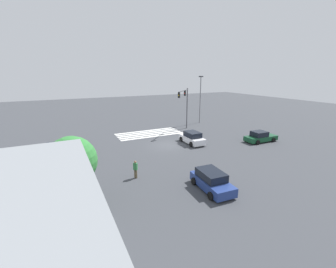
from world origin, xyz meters
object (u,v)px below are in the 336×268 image
object	(u,v)px
tree_corner_a	(72,161)
car_1	(212,181)
car_0	(192,138)
car_3	(260,137)
street_light_pole_a	(200,96)
traffic_signal_mast	(185,101)
car_2	(57,149)
pedestrian	(135,168)

from	to	relation	value
tree_corner_a	car_1	bearing A→B (deg)	171.41
car_0	car_3	xyz separation A→B (m)	(-9.15, 3.62, -0.10)
car_3	street_light_pole_a	world-z (taller)	street_light_pole_a
traffic_signal_mast	car_0	bearing A→B (deg)	22.70
traffic_signal_mast	car_0	world-z (taller)	traffic_signal_mast
car_1	car_3	world-z (taller)	car_1
car_2	street_light_pole_a	size ratio (longest dim) A/B	0.52
tree_corner_a	pedestrian	bearing A→B (deg)	-148.75
car_2	street_light_pole_a	distance (m)	26.85
traffic_signal_mast	tree_corner_a	distance (m)	25.23
car_0	car_1	world-z (taller)	car_0
car_1	street_light_pole_a	distance (m)	26.73
car_0	street_light_pole_a	xyz separation A→B (m)	(-8.51, -10.75, 4.51)
car_2	car_3	distance (m)	26.94
tree_corner_a	car_3	bearing A→B (deg)	-165.59
car_1	car_2	distance (m)	18.82
car_1	car_3	xyz separation A→B (m)	(-14.57, -7.98, -0.08)
car_2	tree_corner_a	size ratio (longest dim) A/B	0.85
car_3	traffic_signal_mast	bearing A→B (deg)	123.37
street_light_pole_a	car_0	bearing A→B (deg)	51.65
car_2	car_3	world-z (taller)	car_3
car_0	car_3	world-z (taller)	car_0
car_0	pedestrian	size ratio (longest dim) A/B	2.55
car_1	pedestrian	bearing A→B (deg)	-130.08
street_light_pole_a	car_3	bearing A→B (deg)	92.55
street_light_pole_a	tree_corner_a	bearing A→B (deg)	40.52
car_2	tree_corner_a	world-z (taller)	tree_corner_a
car_1	tree_corner_a	world-z (taller)	tree_corner_a
car_3	pedestrian	bearing A→B (deg)	-168.40
car_0	car_2	distance (m)	17.20
car_0	car_2	world-z (taller)	car_0
traffic_signal_mast	pedestrian	distance (m)	19.49
car_2	street_light_pole_a	bearing A→B (deg)	-159.66
car_0	pedestrian	xyz separation A→B (m)	(10.45, 6.78, 0.17)
car_1	pedestrian	size ratio (longest dim) A/B	2.58
traffic_signal_mast	street_light_pole_a	bearing A→B (deg)	169.07
car_3	street_light_pole_a	xyz separation A→B (m)	(0.64, -14.37, 4.61)
traffic_signal_mast	car_2	xyz separation A→B (m)	(19.71, 3.59, -4.26)
traffic_signal_mast	tree_corner_a	xyz separation A→B (m)	(18.65, 16.95, -1.12)
traffic_signal_mast	car_1	size ratio (longest dim) A/B	1.59
traffic_signal_mast	street_light_pole_a	xyz separation A→B (m)	(-5.67, -3.84, 0.34)
car_1	pedestrian	xyz separation A→B (m)	(5.02, -4.83, 0.19)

